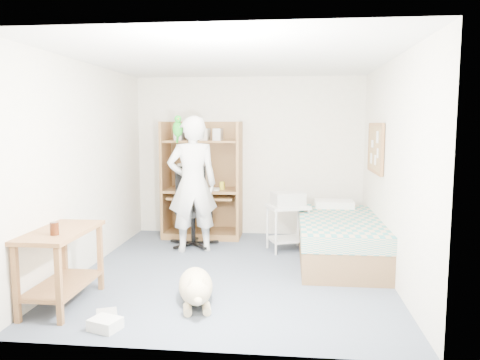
{
  "coord_description": "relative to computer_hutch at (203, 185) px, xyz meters",
  "views": [
    {
      "loc": [
        0.65,
        -5.41,
        1.78
      ],
      "look_at": [
        0.02,
        0.52,
        1.05
      ],
      "focal_mm": 35.0,
      "sensor_mm": 36.0,
      "label": 1
    }
  ],
  "objects": [
    {
      "name": "wall_right",
      "position": [
        2.5,
        -1.74,
        0.43
      ],
      "size": [
        0.02,
        4.0,
        2.5
      ],
      "primitive_type": "cube",
      "color": "silver",
      "rests_on": "floor"
    },
    {
      "name": "keyboard",
      "position": [
        -0.05,
        -0.16,
        -0.15
      ],
      "size": [
        0.46,
        0.19,
        0.03
      ],
      "primitive_type": "cube",
      "rotation": [
        0.0,
        0.0,
        0.07
      ],
      "color": "beige",
      "rests_on": "computer_hutch"
    },
    {
      "name": "wall_left",
      "position": [
        -1.1,
        -1.74,
        0.43
      ],
      "size": [
        0.02,
        4.0,
        2.5
      ],
      "primitive_type": "cube",
      "color": "silver",
      "rests_on": "floor"
    },
    {
      "name": "floor_box_b",
      "position": [
        -0.28,
        -3.26,
        -0.78
      ],
      "size": [
        0.25,
        0.27,
        0.08
      ],
      "primitive_type": "cube",
      "rotation": [
        0.0,
        0.0,
        0.4
      ],
      "color": "#B0B0AB",
      "rests_on": "floor"
    },
    {
      "name": "pencil_cup",
      "position": [
        0.32,
        -0.09,
        -0.0
      ],
      "size": [
        0.08,
        0.08,
        0.12
      ],
      "primitive_type": "cylinder",
      "color": "gold",
      "rests_on": "computer_hutch"
    },
    {
      "name": "ceiling",
      "position": [
        0.7,
        -1.74,
        1.68
      ],
      "size": [
        3.6,
        4.0,
        0.02
      ],
      "primitive_type": "cube",
      "color": "white",
      "rests_on": "wall_back"
    },
    {
      "name": "bed",
      "position": [
        2.0,
        -1.12,
        -0.53
      ],
      "size": [
        1.02,
        2.02,
        0.66
      ],
      "color": "brown",
      "rests_on": "floor"
    },
    {
      "name": "floor",
      "position": [
        0.7,
        -1.74,
        -0.82
      ],
      "size": [
        4.0,
        4.0,
        0.0
      ],
      "primitive_type": "plane",
      "color": "#4E586A",
      "rests_on": "ground"
    },
    {
      "name": "printer",
      "position": [
        1.33,
        -0.71,
        -0.09
      ],
      "size": [
        0.51,
        0.45,
        0.18
      ],
      "primitive_type": "cube",
      "rotation": [
        0.0,
        0.0,
        0.37
      ],
      "color": "#B5B6B1",
      "rests_on": "printer_cart"
    },
    {
      "name": "crt_monitor",
      "position": [
        -0.13,
        0.01,
        0.15
      ],
      "size": [
        0.46,
        0.48,
        0.39
      ],
      "rotation": [
        0.0,
        0.0,
        -0.12
      ],
      "color": "beige",
      "rests_on": "computer_hutch"
    },
    {
      "name": "floor_box_a",
      "position": [
        -0.22,
        -3.44,
        -0.77
      ],
      "size": [
        0.3,
        0.27,
        0.1
      ],
      "primitive_type": "cube",
      "rotation": [
        0.0,
        0.0,
        -0.33
      ],
      "color": "white",
      "rests_on": "floor"
    },
    {
      "name": "person",
      "position": [
        0.02,
        -0.87,
        0.12
      ],
      "size": [
        0.8,
        0.65,
        1.88
      ],
      "primitive_type": "imported",
      "rotation": [
        0.0,
        0.0,
        3.48
      ],
      "color": "white",
      "rests_on": "floor"
    },
    {
      "name": "dog",
      "position": [
        0.44,
        -2.77,
        -0.65
      ],
      "size": [
        0.5,
        1.03,
        0.39
      ],
      "rotation": [
        0.0,
        0.0,
        0.24
      ],
      "color": "beige",
      "rests_on": "floor"
    },
    {
      "name": "drink_glass",
      "position": [
        -0.8,
        -3.14,
        -0.01
      ],
      "size": [
        0.08,
        0.08,
        0.12
      ],
      "primitive_type": "cylinder",
      "color": "#3C1909",
      "rests_on": "side_desk"
    },
    {
      "name": "corkboard",
      "position": [
        2.47,
        -0.84,
        0.63
      ],
      "size": [
        0.04,
        0.94,
        0.66
      ],
      "color": "#9D7A46",
      "rests_on": "wall_right"
    },
    {
      "name": "computer_hutch",
      "position": [
        0.0,
        0.0,
        0.0
      ],
      "size": [
        1.2,
        0.63,
        1.8
      ],
      "color": "brown",
      "rests_on": "floor"
    },
    {
      "name": "parrot",
      "position": [
        -0.18,
        -0.85,
        0.9
      ],
      "size": [
        0.14,
        0.24,
        0.38
      ],
      "rotation": [
        0.0,
        0.0,
        0.34
      ],
      "color": "#13881F",
      "rests_on": "person"
    },
    {
      "name": "office_chair",
      "position": [
        -0.05,
        -0.56,
        -0.42
      ],
      "size": [
        0.65,
        0.65,
        1.13
      ],
      "rotation": [
        0.0,
        0.0,
        0.34
      ],
      "color": "black",
      "rests_on": "floor"
    },
    {
      "name": "wall_back",
      "position": [
        0.7,
        0.26,
        0.43
      ],
      "size": [
        3.6,
        0.02,
        2.5
      ],
      "primitive_type": "cube",
      "color": "silver",
      "rests_on": "floor"
    },
    {
      "name": "printer_cart",
      "position": [
        1.33,
        -0.71,
        -0.39
      ],
      "size": [
        0.65,
        0.59,
        0.64
      ],
      "rotation": [
        0.0,
        0.0,
        0.37
      ],
      "color": "silver",
      "rests_on": "floor"
    },
    {
      "name": "side_desk",
      "position": [
        -0.85,
        -2.94,
        -0.33
      ],
      "size": [
        0.5,
        1.0,
        0.75
      ],
      "color": "brown",
      "rests_on": "floor"
    }
  ]
}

